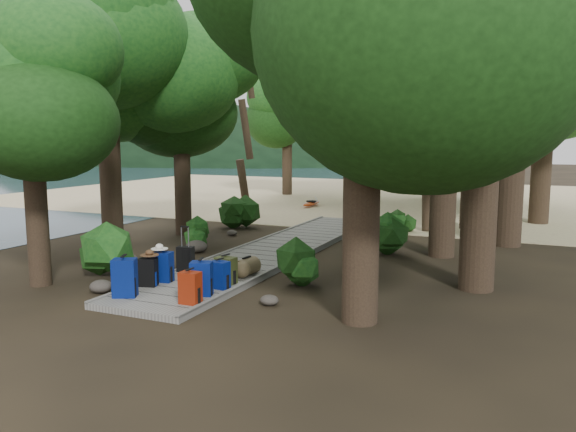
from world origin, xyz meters
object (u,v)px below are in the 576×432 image
at_px(backpack_left_b, 148,271).
at_px(backpack_right_a, 190,286).
at_px(backpack_right_d, 226,269).
at_px(kayak, 311,203).
at_px(backpack_left_a, 125,276).
at_px(backpack_left_c, 163,265).
at_px(suitcase_on_boardwalk, 186,259).
at_px(backpack_right_c, 220,273).
at_px(duffel_right_khaki, 247,267).
at_px(sun_lounger, 439,210).
at_px(lone_suitcase_on_sand, 364,209).
at_px(backpack_right_b, 201,277).

xyz_separation_m(backpack_left_b, backpack_right_a, (1.43, -0.67, 0.01)).
bearing_deg(backpack_right_d, kayak, 110.86).
bearing_deg(backpack_left_a, backpack_left_c, 66.06).
distance_m(backpack_left_a, suitcase_on_boardwalk, 2.11).
bearing_deg(backpack_right_a, backpack_right_d, 93.58).
bearing_deg(backpack_right_c, duffel_right_khaki, 98.69).
height_order(backpack_left_a, backpack_left_c, backpack_left_a).
relative_size(backpack_right_c, duffel_right_khaki, 1.07).
height_order(backpack_left_c, sun_lounger, backpack_left_c).
relative_size(backpack_left_a, lone_suitcase_on_sand, 1.19).
bearing_deg(suitcase_on_boardwalk, backpack_right_b, -57.38).
relative_size(backpack_right_c, kayak, 0.18).
distance_m(backpack_right_d, suitcase_on_boardwalk, 1.43).
relative_size(backpack_right_a, backpack_right_c, 1.07).
bearing_deg(suitcase_on_boardwalk, backpack_left_b, -99.38).
xyz_separation_m(backpack_left_c, duffel_right_khaki, (1.30, 1.15, -0.16)).
height_order(kayak, sun_lounger, sun_lounger).
xyz_separation_m(backpack_right_a, duffel_right_khaki, (-0.06, 2.23, -0.13)).
bearing_deg(backpack_right_c, backpack_left_b, -155.06).
bearing_deg(suitcase_on_boardwalk, backpack_left_c, -95.02).
bearing_deg(backpack_left_c, lone_suitcase_on_sand, 75.36).
bearing_deg(backpack_left_b, sun_lounger, 59.26).
height_order(backpack_left_c, kayak, backpack_left_c).
distance_m(backpack_left_c, kayak, 13.98).
bearing_deg(backpack_right_a, lone_suitcase_on_sand, 90.81).
xyz_separation_m(backpack_left_a, backpack_left_c, (-0.02, 1.20, -0.05)).
distance_m(backpack_left_a, sun_lounger, 14.24).
relative_size(backpack_left_c, backpack_right_a, 1.07).
bearing_deg(backpack_right_d, backpack_right_c, -71.92).
relative_size(backpack_left_c, sun_lounger, 0.38).
height_order(backpack_right_a, lone_suitcase_on_sand, backpack_right_a).
distance_m(backpack_right_a, duffel_right_khaki, 2.24).
height_order(backpack_left_b, backpack_right_b, backpack_right_b).
bearing_deg(suitcase_on_boardwalk, backpack_right_d, -31.99).
height_order(backpack_left_a, backpack_right_a, backpack_left_a).
bearing_deg(backpack_right_d, backpack_left_c, -156.79).
xyz_separation_m(backpack_left_a, kayak, (-2.20, 15.01, -0.33)).
bearing_deg(duffel_right_khaki, sun_lounger, 86.60).
bearing_deg(lone_suitcase_on_sand, backpack_left_a, -108.97).
height_order(backpack_right_a, sun_lounger, backpack_right_a).
distance_m(backpack_right_c, duffel_right_khaki, 1.14).
distance_m(backpack_left_a, backpack_left_b, 0.80).
relative_size(backpack_left_c, kayak, 0.20).
xyz_separation_m(backpack_right_c, suitcase_on_boardwalk, (-1.40, 0.89, -0.02)).
bearing_deg(backpack_right_d, backpack_right_b, -82.52).
xyz_separation_m(backpack_left_c, backpack_right_b, (1.26, -0.55, 0.01)).
relative_size(backpack_left_b, suitcase_on_boardwalk, 1.12).
distance_m(backpack_left_b, backpack_right_c, 1.45).
bearing_deg(lone_suitcase_on_sand, suitcase_on_boardwalk, -110.35).
relative_size(backpack_left_a, sun_lounger, 0.44).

